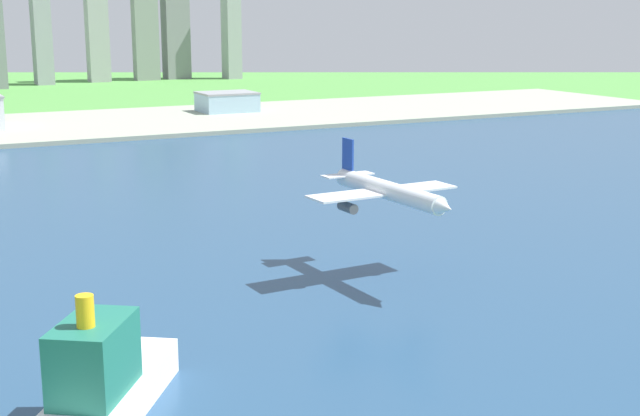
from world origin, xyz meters
name	(u,v)px	position (x,y,z in m)	size (l,w,h in m)	color
ground_plane	(130,185)	(0.00, 300.00, 0.00)	(2400.00, 2400.00, 0.00)	#4E9140
water_bay	(178,216)	(0.00, 240.00, 0.07)	(840.00, 360.00, 0.15)	navy
industrial_pier	(45,127)	(0.00, 490.00, 1.25)	(840.00, 140.00, 2.50)	#97A18B
airplane_landing	(389,191)	(25.06, 148.18, 22.63)	(39.56, 46.59, 14.97)	silver
ferry_boat	(99,388)	(-57.26, 100.02, 6.72)	(35.10, 43.90, 23.25)	white
warehouse_annex	(227,102)	(119.61, 510.61, 8.85)	(35.99, 29.19, 12.65)	#99BCD1
distant_skyline	(11,23)	(31.13, 825.38, 56.74)	(404.95, 73.28, 141.94)	#A0A2A7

